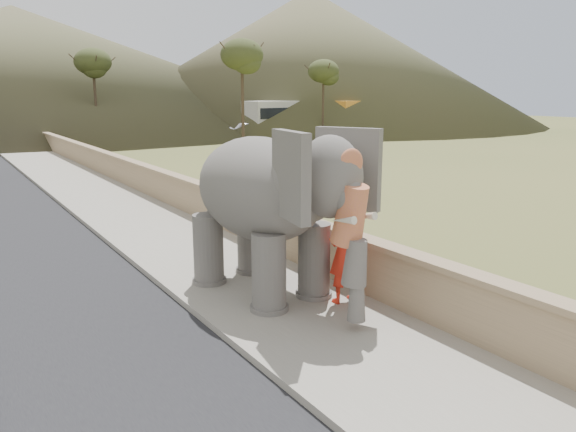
% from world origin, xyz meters
% --- Properties ---
extents(ground, '(160.00, 160.00, 0.00)m').
position_xyz_m(ground, '(0.00, 0.00, 0.00)').
color(ground, olive).
rests_on(ground, ground).
extents(walkway, '(3.00, 120.00, 0.15)m').
position_xyz_m(walkway, '(0.00, 10.00, 0.07)').
color(walkway, '#9E9687').
rests_on(walkway, ground).
extents(parapet, '(0.30, 120.00, 1.10)m').
position_xyz_m(parapet, '(1.65, 10.00, 0.55)').
color(parapet, tan).
rests_on(parapet, ground).
extents(cow, '(1.49, 0.81, 1.21)m').
position_xyz_m(cow, '(7.80, 8.00, 0.60)').
color(cow, brown).
rests_on(cow, ground).
extents(distant_car, '(4.55, 2.96, 1.44)m').
position_xyz_m(distant_car, '(18.07, 34.44, 0.72)').
color(distant_car, silver).
rests_on(distant_car, ground).
extents(bus_white, '(11.20, 3.65, 3.10)m').
position_xyz_m(bus_white, '(23.44, 35.28, 1.55)').
color(bus_white, beige).
rests_on(bus_white, ground).
extents(bus_orange, '(11.22, 3.80, 3.10)m').
position_xyz_m(bus_orange, '(30.62, 32.89, 1.55)').
color(bus_orange, orange).
rests_on(bus_orange, ground).
extents(hill_right, '(56.00, 56.00, 16.00)m').
position_xyz_m(hill_right, '(36.00, 52.00, 8.00)').
color(hill_right, brown).
rests_on(hill_right, ground).
extents(hill_far, '(80.00, 80.00, 14.00)m').
position_xyz_m(hill_far, '(5.00, 70.00, 7.00)').
color(hill_far, brown).
rests_on(hill_far, ground).
extents(elephant_and_man, '(2.71, 4.52, 3.09)m').
position_xyz_m(elephant_and_man, '(0.02, 1.40, 1.68)').
color(elephant_and_man, slate).
rests_on(elephant_and_man, ground).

